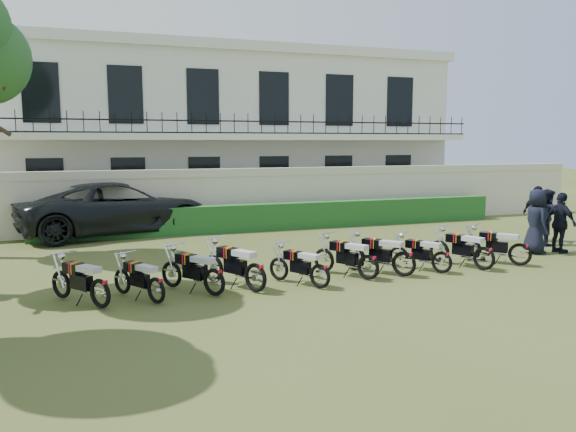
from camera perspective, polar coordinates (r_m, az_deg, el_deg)
name	(u,v)px	position (r m, az deg, el deg)	size (l,w,h in m)	color
ground	(338,272)	(14.46, 5.08, -5.70)	(100.00, 100.00, 0.00)	#3B481C
perimeter_wall	(253,197)	(21.72, -3.57, 1.90)	(30.00, 0.35, 2.30)	beige
hedge	(284,216)	(21.33, -0.39, 0.00)	(18.00, 0.60, 1.00)	#1C4F1F
building	(219,133)	(27.41, -7.00, 8.35)	(20.40, 9.60, 7.40)	silver
motorcycle_0	(100,286)	(11.78, -18.56, -6.78)	(1.20, 1.56, 1.03)	black
motorcycle_1	(156,284)	(11.81, -13.25, -6.73)	(0.97, 1.52, 0.94)	black
motorcycle_2	(214,275)	(12.16, -7.51, -6.00)	(1.19, 1.56, 1.02)	black
motorcycle_3	(256,270)	(12.37, -3.32, -5.54)	(1.10, 1.80, 1.10)	black
motorcycle_4	(320,270)	(12.70, 3.28, -5.52)	(1.02, 1.51, 0.95)	black
motorcycle_5	(368,261)	(13.58, 8.16, -4.56)	(1.07, 1.66, 1.03)	black
motorcycle_6	(404,258)	(14.05, 11.72, -4.17)	(1.31, 1.58, 1.07)	black
motorcycle_7	(442,257)	(14.64, 15.38, -4.03)	(1.03, 1.49, 0.95)	black
motorcycle_8	(484,253)	(15.29, 19.32, -3.53)	(0.92, 1.78, 1.04)	black
motorcycle_9	(520,249)	(16.19, 22.53, -3.10)	(1.26, 1.54, 1.04)	black
suv	(117,208)	(21.04, -16.94, 0.80)	(3.15, 6.84, 1.90)	black
officer_2	(561,223)	(18.59, 25.96, -0.62)	(1.06, 0.44, 1.82)	black
officer_3	(536,221)	(18.20, 23.88, -0.50)	(0.94, 0.61, 1.92)	black
officer_4	(547,217)	(19.87, 24.83, -0.09)	(0.88, 0.69, 1.81)	black
officer_5	(537,214)	(20.41, 23.94, 0.21)	(1.09, 0.45, 1.86)	black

